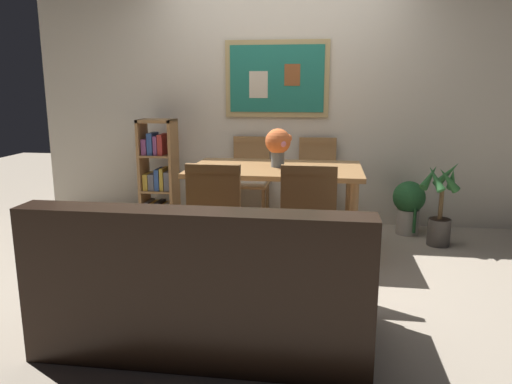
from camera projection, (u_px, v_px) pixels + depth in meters
The scene contains 13 objects.
ground_plane at pixel (263, 265), 4.01m from camera, with size 12.00×12.00×0.00m, color tan.
wall_back_with_painting at pixel (281, 98), 5.12m from camera, with size 5.20×0.14×2.60m.
dining_table at pixel (276, 178), 4.27m from camera, with size 1.47×0.91×0.74m.
dining_chair_near_right at pixel (309, 215), 3.48m from camera, with size 0.40×0.41×0.91m.
dining_chair_far_left at pixel (250, 173), 5.12m from camera, with size 0.40×0.41×0.91m.
dining_chair_far_right at pixel (317, 175), 5.02m from camera, with size 0.40×0.41×0.91m.
dining_chair_near_left at pixel (217, 213), 3.53m from camera, with size 0.40×0.41×0.91m.
leather_couch at pixel (205, 290), 2.77m from camera, with size 1.80×0.84×0.84m.
bookshelf at pixel (159, 178), 5.10m from camera, with size 0.36×0.28×1.10m.
potted_ivy at pixel (409, 204), 4.81m from camera, with size 0.31×0.31×0.53m.
potted_palm at pixel (440, 208), 4.46m from camera, with size 0.39×0.37×0.78m.
flower_vase at pixel (278, 144), 4.22m from camera, with size 0.23×0.22×0.33m.
tv_remote at pixel (303, 170), 4.05m from camera, with size 0.13×0.15×0.02m.
Camera 1 is at (0.48, -3.76, 1.44)m, focal length 34.59 mm.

